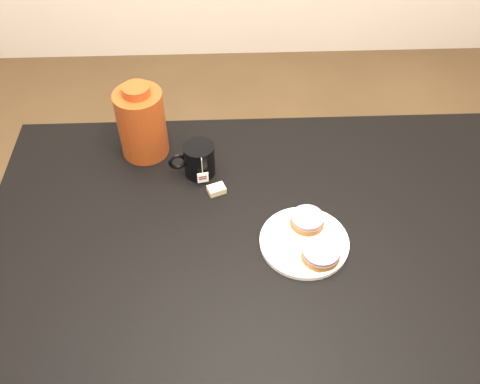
# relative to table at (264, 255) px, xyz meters

# --- Properties ---
(ground_plane) EXTENTS (4.00, 4.00, 0.00)m
(ground_plane) POSITION_rel_table_xyz_m (0.00, 0.00, -0.67)
(ground_plane) COLOR brown
(table) EXTENTS (1.40, 0.90, 0.75)m
(table) POSITION_rel_table_xyz_m (0.00, 0.00, 0.00)
(table) COLOR black
(table) RESTS_ON ground_plane
(plate) EXTENTS (0.22, 0.22, 0.02)m
(plate) POSITION_rel_table_xyz_m (0.09, -0.03, 0.09)
(plate) COLOR white
(plate) RESTS_ON table
(bagel_back) EXTENTS (0.11, 0.11, 0.03)m
(bagel_back) POSITION_rel_table_xyz_m (0.11, 0.02, 0.11)
(bagel_back) COLOR brown
(bagel_back) RESTS_ON plate
(bagel_front) EXTENTS (0.11, 0.11, 0.03)m
(bagel_front) POSITION_rel_table_xyz_m (0.12, -0.08, 0.11)
(bagel_front) COLOR brown
(bagel_front) RESTS_ON plate
(mug) EXTENTS (0.13, 0.10, 0.09)m
(mug) POSITION_rel_table_xyz_m (-0.16, 0.23, 0.13)
(mug) COLOR black
(mug) RESTS_ON table
(teabag_pouch) EXTENTS (0.05, 0.05, 0.02)m
(teabag_pouch) POSITION_rel_table_xyz_m (-0.12, 0.15, 0.09)
(teabag_pouch) COLOR #C6B793
(teabag_pouch) RESTS_ON table
(bagel_package) EXTENTS (0.13, 0.13, 0.22)m
(bagel_package) POSITION_rel_table_xyz_m (-0.32, 0.32, 0.19)
(bagel_package) COLOR maroon
(bagel_package) RESTS_ON table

